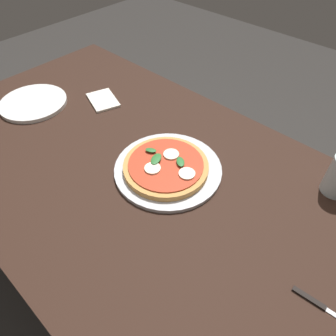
{
  "coord_description": "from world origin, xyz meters",
  "views": [
    {
      "loc": [
        0.54,
        -0.41,
        1.42
      ],
      "look_at": [
        0.11,
        0.05,
        0.78
      ],
      "focal_mm": 33.44,
      "sensor_mm": 36.0,
      "label": 1
    }
  ],
  "objects_px": {
    "serving_tray": "(168,169)",
    "knife": "(323,307)",
    "napkin": "(103,100)",
    "plate_white": "(33,103)",
    "pizza": "(166,166)",
    "dining_table": "(133,185)"
  },
  "relations": [
    {
      "from": "serving_tray",
      "to": "knife",
      "type": "xyz_separation_m",
      "value": [
        0.49,
        -0.07,
        -0.0
      ]
    },
    {
      "from": "napkin",
      "to": "serving_tray",
      "type": "bearing_deg",
      "value": -13.31
    },
    {
      "from": "plate_white",
      "to": "napkin",
      "type": "xyz_separation_m",
      "value": [
        0.17,
        0.19,
        -0.0
      ]
    },
    {
      "from": "pizza",
      "to": "knife",
      "type": "relative_size",
      "value": 1.37
    },
    {
      "from": "serving_tray",
      "to": "napkin",
      "type": "xyz_separation_m",
      "value": [
        -0.42,
        0.1,
        -0.0
      ]
    },
    {
      "from": "dining_table",
      "to": "napkin",
      "type": "bearing_deg",
      "value": 154.57
    },
    {
      "from": "plate_white",
      "to": "napkin",
      "type": "relative_size",
      "value": 1.83
    },
    {
      "from": "knife",
      "to": "dining_table",
      "type": "bearing_deg",
      "value": 177.92
    },
    {
      "from": "plate_white",
      "to": "knife",
      "type": "relative_size",
      "value": 1.35
    },
    {
      "from": "knife",
      "to": "plate_white",
      "type": "bearing_deg",
      "value": -179.14
    },
    {
      "from": "serving_tray",
      "to": "plate_white",
      "type": "distance_m",
      "value": 0.59
    },
    {
      "from": "plate_white",
      "to": "knife",
      "type": "height_order",
      "value": "plate_white"
    },
    {
      "from": "plate_white",
      "to": "napkin",
      "type": "distance_m",
      "value": 0.25
    },
    {
      "from": "pizza",
      "to": "napkin",
      "type": "relative_size",
      "value": 1.86
    },
    {
      "from": "pizza",
      "to": "knife",
      "type": "bearing_deg",
      "value": -7.24
    },
    {
      "from": "serving_tray",
      "to": "knife",
      "type": "bearing_deg",
      "value": -8.14
    },
    {
      "from": "dining_table",
      "to": "pizza",
      "type": "height_order",
      "value": "pizza"
    },
    {
      "from": "dining_table",
      "to": "napkin",
      "type": "height_order",
      "value": "napkin"
    },
    {
      "from": "napkin",
      "to": "knife",
      "type": "height_order",
      "value": "napkin"
    },
    {
      "from": "plate_white",
      "to": "knife",
      "type": "bearing_deg",
      "value": 0.86
    },
    {
      "from": "serving_tray",
      "to": "napkin",
      "type": "height_order",
      "value": "serving_tray"
    },
    {
      "from": "pizza",
      "to": "plate_white",
      "type": "distance_m",
      "value": 0.59
    }
  ]
}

